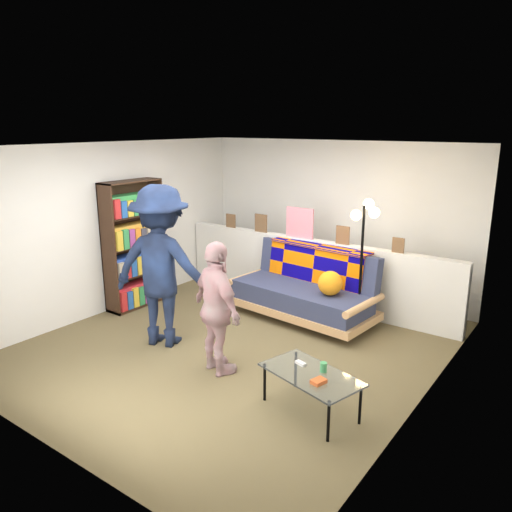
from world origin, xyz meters
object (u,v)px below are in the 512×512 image
at_px(futon_sofa, 306,290).
at_px(bookshelf, 134,249).
at_px(coffee_table, 312,376).
at_px(person_left, 162,266).
at_px(floor_lamp, 364,238).
at_px(person_right, 217,309).

relative_size(futon_sofa, bookshelf, 1.13).
distance_m(coffee_table, person_left, 2.35).
xyz_separation_m(bookshelf, floor_lamp, (3.06, 1.17, 0.35)).
xyz_separation_m(bookshelf, person_left, (1.29, -0.68, 0.11)).
height_order(coffee_table, floor_lamp, floor_lamp).
bearing_deg(person_right, coffee_table, -163.13).
bearing_deg(coffee_table, person_right, 175.35).
relative_size(floor_lamp, person_left, 0.88).
bearing_deg(futon_sofa, person_right, -89.17).
bearing_deg(floor_lamp, person_left, -133.57).
height_order(coffee_table, person_left, person_left).
distance_m(floor_lamp, person_right, 2.24).
relative_size(coffee_table, person_right, 0.71).
distance_m(bookshelf, coffee_table, 3.71).
distance_m(floor_lamp, person_left, 2.57).
bearing_deg(floor_lamp, person_right, -109.50).
height_order(floor_lamp, person_left, person_left).
relative_size(coffee_table, person_left, 0.53).
xyz_separation_m(futon_sofa, bookshelf, (-2.30, -1.05, 0.46)).
distance_m(futon_sofa, bookshelf, 2.57).
relative_size(bookshelf, person_right, 1.27).
height_order(bookshelf, coffee_table, bookshelf).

